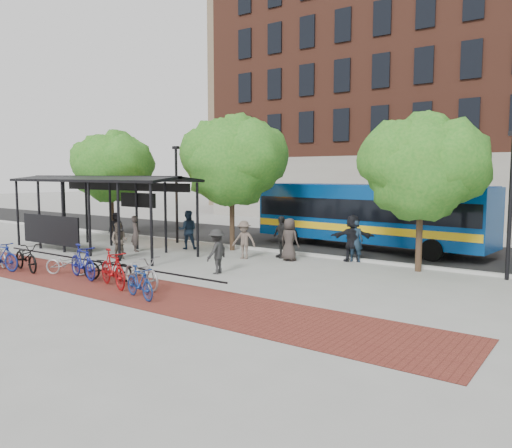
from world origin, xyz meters
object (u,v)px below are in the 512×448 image
Objects in this scene: bike_7 at (83,262)px; pedestrian_0 at (116,227)px; bus_shelter at (98,188)px; bike_8 at (108,267)px; tree_c at (424,164)px; bus at (368,212)px; bike_6 at (67,263)px; bike_9 at (113,269)px; bike_10 at (141,272)px; pedestrian_5 at (353,238)px; bike_3 at (0,256)px; pedestrian_7 at (355,241)px; bike_4 at (26,257)px; pedestrian_3 at (244,240)px; bike_11 at (140,282)px; pedestrian_1 at (136,234)px; pedestrian_8 at (119,241)px; lamp_post_left at (176,191)px; tree_b at (234,157)px; pedestrian_9 at (217,251)px; pedestrian_2 at (188,230)px; pedestrian_4 at (281,237)px; pedestrian_6 at (289,240)px; lamp_post_right at (511,201)px; tree_a at (112,164)px.

bike_7 is 9.51m from pedestrian_0.
bike_8 is at bearing -34.96° from bus_shelter.
bus is (-3.93, 4.06, -2.24)m from tree_c.
bike_6 is 0.82× the size of bike_9.
pedestrian_5 reaches higher than bike_10.
bike_3 is at bearing -115.71° from pedestrian_0.
pedestrian_7 is (11.32, 4.28, -2.11)m from bus_shelter.
bike_4 is 1.26× the size of pedestrian_3.
bike_6 is 1.04× the size of bike_11.
bus reaches higher than pedestrian_1.
lamp_post_left is at bearing 78.70° from pedestrian_8.
pedestrian_5 reaches higher than bike_6.
pedestrian_7 is (4.38, 8.99, 0.27)m from bike_9.
tree_b reaches higher than bus.
bike_4 is (0.92, -8.97, -2.20)m from lamp_post_left.
bus_shelter is at bearing 2.47° from bike_3.
pedestrian_9 is at bearing -1.15° from bike_9.
bike_10 is 1.31× the size of pedestrian_8.
lamp_post_left is at bearing -72.70° from pedestrian_2.
pedestrian_4 is (4.30, 7.76, 0.48)m from bike_6.
tree_c reaches higher than pedestrian_6.
pedestrian_7 is 1.12× the size of pedestrian_8.
pedestrian_5 is 1.25× the size of pedestrian_8.
lamp_post_left is 10.90m from bike_10.
pedestrian_7 is at bearing 178.03° from lamp_post_right.
bike_7 is (3.86, -8.55, -2.14)m from lamp_post_left.
lamp_post_left reaches higher than pedestrian_5.
bike_11 is at bearing -98.45° from bike_3.
bus_shelter is 5.85× the size of pedestrian_6.
bike_11 is 0.98× the size of pedestrian_9.
lamp_post_left is at bearing 178.90° from tree_c.
pedestrian_4 is at bearing -9.40° from tree_b.
bike_7 is 8.46m from pedestrian_4.
tree_c reaches higher than pedestrian_2.
pedestrian_8 is at bearing -117.57° from tree_b.
pedestrian_3 is (0.15, 6.86, 0.21)m from bike_9.
bike_3 reaches higher than bike_8.
bike_10 is 1.05× the size of pedestrian_5.
bike_3 is 6.69m from bike_10.
bike_3 is 0.92× the size of bike_9.
bike_11 is 8.11m from pedestrian_6.
lamp_post_left is at bearing 180.00° from lamp_post_right.
bus_shelter is 5.66× the size of bike_8.
pedestrian_1 is at bearing -167.85° from lamp_post_right.
tree_c is 3.58× the size of pedestrian_3.
bike_11 is (7.57, 0.23, -0.08)m from bike_3.
bus_shelter reaches higher than bike_7.
tree_a is at bearing 18.16° from bike_3.
pedestrian_3 is 4.63m from pedestrian_5.
lamp_post_left is at bearing -52.87° from pedestrian_1.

